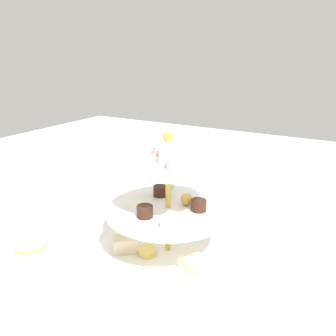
% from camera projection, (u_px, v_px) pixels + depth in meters
% --- Properties ---
extents(ground_plane, '(2.40, 2.40, 0.00)m').
position_uv_depth(ground_plane, '(168.00, 254.00, 0.72)').
color(ground_plane, silver).
extents(tiered_serving_stand, '(0.29, 0.29, 0.26)m').
position_uv_depth(tiered_serving_stand, '(168.00, 219.00, 0.70)').
color(tiered_serving_stand, white).
rests_on(tiered_serving_stand, ground_plane).
extents(water_glass_tall_right, '(0.07, 0.07, 0.12)m').
position_uv_depth(water_glass_tall_right, '(183.00, 184.00, 0.94)').
color(water_glass_tall_right, silver).
rests_on(water_glass_tall_right, ground_plane).
extents(water_glass_short_left, '(0.06, 0.06, 0.08)m').
position_uv_depth(water_glass_short_left, '(47.00, 288.00, 0.56)').
color(water_glass_short_left, silver).
rests_on(water_glass_short_left, ground_plane).
extents(teacup_with_saucer, '(0.09, 0.09, 0.05)m').
position_uv_depth(teacup_with_saucer, '(32.00, 255.00, 0.67)').
color(teacup_with_saucer, white).
rests_on(teacup_with_saucer, ground_plane).
extents(butter_knife_left, '(0.16, 0.09, 0.00)m').
position_uv_depth(butter_knife_left, '(314.00, 252.00, 0.73)').
color(butter_knife_left, silver).
rests_on(butter_knife_left, ground_plane).
extents(butter_knife_right, '(0.17, 0.02, 0.00)m').
position_uv_depth(butter_knife_right, '(72.00, 215.00, 0.89)').
color(butter_knife_right, silver).
rests_on(butter_knife_right, ground_plane).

